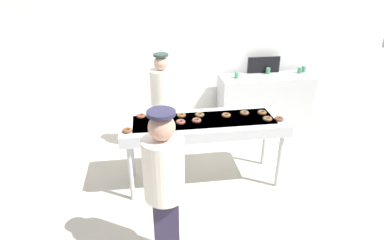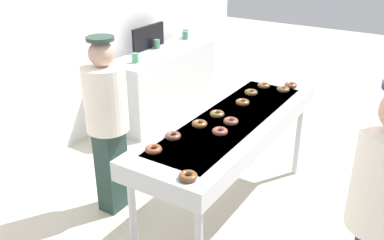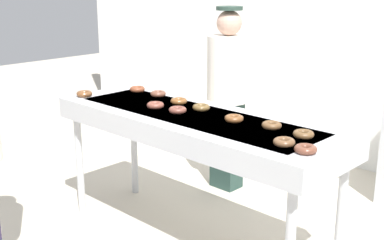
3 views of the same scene
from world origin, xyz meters
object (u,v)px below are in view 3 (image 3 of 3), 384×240
object	(u,v)px
chocolate_donut_2	(234,118)
chocolate_donut_0	(155,105)
chocolate_donut_8	(158,94)
chocolate_donut_9	(84,94)
chocolate_donut_1	(284,142)
chocolate_donut_7	(304,134)
fryer_conveyor	(194,126)
chocolate_donut_5	(272,125)
chocolate_donut_6	(137,89)
chocolate_donut_4	(178,110)
chocolate_donut_3	(179,101)
chocolate_donut_10	(306,149)
chocolate_donut_11	(201,107)
worker_baker	(228,88)

from	to	relation	value
chocolate_donut_2	chocolate_donut_0	bearing A→B (deg)	-169.69
chocolate_donut_8	chocolate_donut_9	xyz separation A→B (m)	(-0.40, -0.39, 0.00)
chocolate_donut_1	chocolate_donut_7	size ratio (longest dim) A/B	1.00
fryer_conveyor	chocolate_donut_5	xyz separation A→B (m)	(0.56, 0.09, 0.10)
chocolate_donut_6	chocolate_donut_8	xyz separation A→B (m)	(0.24, 0.00, 0.00)
chocolate_donut_2	chocolate_donut_4	world-z (taller)	same
chocolate_donut_4	chocolate_donut_8	bearing A→B (deg)	152.04
chocolate_donut_6	chocolate_donut_7	xyz separation A→B (m)	(1.60, -0.12, 0.00)
chocolate_donut_3	chocolate_donut_10	xyz separation A→B (m)	(1.22, -0.29, 0.00)
chocolate_donut_2	chocolate_donut_8	size ratio (longest dim) A/B	1.00
fryer_conveyor	chocolate_donut_7	size ratio (longest dim) A/B	17.76
chocolate_donut_6	chocolate_donut_11	xyz separation A→B (m)	(0.76, -0.08, 0.00)
fryer_conveyor	chocolate_donut_8	bearing A→B (deg)	160.72
chocolate_donut_5	chocolate_donut_8	xyz separation A→B (m)	(-1.12, 0.10, 0.00)
chocolate_donut_7	chocolate_donut_4	bearing A→B (deg)	-172.87
chocolate_donut_0	chocolate_donut_11	world-z (taller)	same
chocolate_donut_9	worker_baker	xyz separation A→B (m)	(0.49, 1.12, -0.05)
chocolate_donut_5	worker_baker	world-z (taller)	worker_baker
chocolate_donut_10	chocolate_donut_5	bearing A→B (deg)	147.84
chocolate_donut_11	chocolate_donut_0	bearing A→B (deg)	-147.05
chocolate_donut_5	chocolate_donut_11	bearing A→B (deg)	177.67
chocolate_donut_0	fryer_conveyor	bearing A→B (deg)	11.00
chocolate_donut_0	chocolate_donut_4	xyz separation A→B (m)	(0.20, 0.01, 0.00)
chocolate_donut_8	chocolate_donut_9	bearing A→B (deg)	-135.88
worker_baker	chocolate_donut_1	bearing A→B (deg)	126.84
chocolate_donut_6	chocolate_donut_9	world-z (taller)	same
chocolate_donut_3	chocolate_donut_4	distance (m)	0.25
chocolate_donut_1	chocolate_donut_5	size ratio (longest dim) A/B	1.00
chocolate_donut_3	chocolate_donut_5	bearing A→B (deg)	-3.16
fryer_conveyor	chocolate_donut_8	world-z (taller)	chocolate_donut_8
chocolate_donut_0	chocolate_donut_4	size ratio (longest dim) A/B	1.00
chocolate_donut_11	chocolate_donut_10	bearing A→B (deg)	-15.12
chocolate_donut_4	chocolate_donut_2	bearing A→B (deg)	13.42
chocolate_donut_1	chocolate_donut_4	size ratio (longest dim) A/B	1.00
chocolate_donut_0	worker_baker	xyz separation A→B (m)	(-0.17, 0.98, -0.05)
chocolate_donut_5	chocolate_donut_6	distance (m)	1.36
chocolate_donut_2	chocolate_donut_6	xyz separation A→B (m)	(-1.10, 0.14, 0.00)
chocolate_donut_11	chocolate_donut_4	bearing A→B (deg)	-112.19
chocolate_donut_6	chocolate_donut_10	size ratio (longest dim) A/B	1.00
chocolate_donut_0	chocolate_donut_5	xyz separation A→B (m)	(0.87, 0.15, 0.00)
chocolate_donut_1	chocolate_donut_11	world-z (taller)	same
worker_baker	chocolate_donut_6	bearing A→B (deg)	52.45
chocolate_donut_10	worker_baker	world-z (taller)	worker_baker
chocolate_donut_6	chocolate_donut_9	size ratio (longest dim) A/B	1.00
chocolate_donut_3	chocolate_donut_11	distance (m)	0.24
chocolate_donut_0	chocolate_donut_7	xyz separation A→B (m)	(1.11, 0.13, 0.00)
fryer_conveyor	chocolate_donut_11	distance (m)	0.16
fryer_conveyor	chocolate_donut_3	bearing A→B (deg)	153.59
fryer_conveyor	chocolate_donut_3	size ratio (longest dim) A/B	17.76
chocolate_donut_8	chocolate_donut_11	world-z (taller)	same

